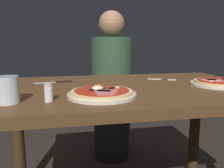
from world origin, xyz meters
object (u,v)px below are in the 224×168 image
Objects in this scene: pizza_across_left at (218,83)px; knife at (56,82)px; water_glass_near at (8,92)px; salt_shaker at (49,92)px; diner_person at (112,90)px; dining_table at (126,108)px; fork at (159,79)px; pizza_foreground at (102,93)px.

pizza_across_left is 0.82m from knife.
water_glass_near is 0.42m from knife.
salt_shaker is 1.06m from diner_person.
dining_table is 0.30m from fork.
dining_table is 0.44m from salt_shaker.
pizza_foreground is 4.04× the size of salt_shaker.
fork is at bearing 135.53° from pizza_across_left.
knife is 0.40m from salt_shaker.
knife is at bearing 178.98° from fork.
water_glass_near is at bearing 60.15° from diner_person.
dining_table is 19.23× the size of salt_shaker.
pizza_across_left is 0.95m from water_glass_near.
pizza_foreground is (-0.15, -0.19, 0.12)m from dining_table.
fork is 0.70m from salt_shaker.
fork is 0.13× the size of diner_person.
knife is 2.92× the size of salt_shaker.
water_glass_near is 1.41× the size of salt_shaker.
pizza_across_left is 1.37× the size of knife.
pizza_across_left is 2.83× the size of water_glass_near.
pizza_across_left is 0.31m from fork.
salt_shaker reaches higher than knife.
water_glass_near reaches higher than dining_table.
diner_person is at bearing 76.88° from pizza_foreground.
diner_person reaches higher than pizza_foreground.
water_glass_near is (-0.48, -0.23, 0.15)m from dining_table.
fork is 0.57m from knife.
pizza_foreground is 0.20m from salt_shaker.
dining_table is 1.09× the size of diner_person.
pizza_foreground reaches higher than pizza_across_left.
pizza_foreground is at bearing -168.20° from pizza_across_left.
pizza_across_left reaches higher than knife.
pizza_foreground is at bearing -128.29° from dining_table.
water_glass_near is at bearing -151.73° from fork.
dining_table is 4.81× the size of pizza_across_left.
fork is (-0.22, 0.22, -0.01)m from pizza_across_left.
water_glass_near reaches higher than fork.
salt_shaker is (-0.80, -0.17, 0.02)m from pizza_across_left.
diner_person is (0.07, 0.72, -0.06)m from dining_table.
knife is (-0.57, 0.01, 0.00)m from fork.
diner_person is (0.40, 0.56, -0.17)m from knife.
diner_person reaches higher than water_glass_near.
pizza_foreground reaches higher than fork.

